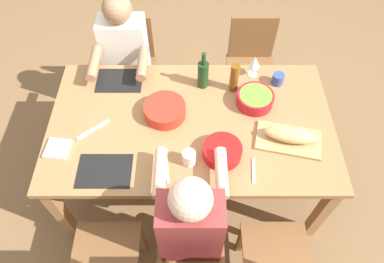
{
  "coord_description": "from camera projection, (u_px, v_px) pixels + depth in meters",
  "views": [
    {
      "loc": [
        0.01,
        -1.36,
        2.54
      ],
      "look_at": [
        0.0,
        0.0,
        0.63
      ],
      "focal_mm": 32.44,
      "sensor_mm": 36.0,
      "label": 1
    }
  ],
  "objects": [
    {
      "name": "wine_bottle",
      "position": [
        204.0,
        74.0,
        2.36
      ],
      "size": [
        0.08,
        0.08,
        0.29
      ],
      "color": "#193819",
      "rests_on": "dining_table"
    },
    {
      "name": "cup_far_right",
      "position": [
        279.0,
        79.0,
        2.42
      ],
      "size": [
        0.08,
        0.08,
        0.08
      ],
      "primitive_type": "cylinder",
      "color": "#334C8C",
      "rests_on": "dining_table"
    },
    {
      "name": "serving_bowl_pasta",
      "position": [
        166.0,
        110.0,
        2.25
      ],
      "size": [
        0.27,
        0.27,
        0.09
      ],
      "color": "red",
      "rests_on": "dining_table"
    },
    {
      "name": "chair_far_right",
      "position": [
        252.0,
        61.0,
        2.96
      ],
      "size": [
        0.4,
        0.4,
        0.85
      ],
      "color": "brown",
      "rests_on": "ground_plane"
    },
    {
      "name": "serving_bowl_greens",
      "position": [
        223.0,
        151.0,
        2.08
      ],
      "size": [
        0.24,
        0.24,
        0.08
      ],
      "color": "red",
      "rests_on": "dining_table"
    },
    {
      "name": "cup_near_center",
      "position": [
        190.0,
        158.0,
        2.04
      ],
      "size": [
        0.08,
        0.08,
        0.1
      ],
      "primitive_type": "cylinder",
      "color": "white",
      "rests_on": "dining_table"
    },
    {
      "name": "carving_knife",
      "position": [
        94.0,
        129.0,
        2.22
      ],
      "size": [
        0.19,
        0.16,
        0.01
      ],
      "primitive_type": "cube",
      "rotation": [
        0.0,
        0.0,
        0.69
      ],
      "color": "silver",
      "rests_on": "dining_table"
    },
    {
      "name": "cutting_board",
      "position": [
        289.0,
        140.0,
        2.16
      ],
      "size": [
        0.44,
        0.3,
        0.02
      ],
      "primitive_type": "cube",
      "rotation": [
        0.0,
        0.0,
        -0.22
      ],
      "color": "tan",
      "rests_on": "dining_table"
    },
    {
      "name": "fork_near_right",
      "position": [
        254.0,
        171.0,
        2.04
      ],
      "size": [
        0.03,
        0.17,
        0.01
      ],
      "primitive_type": "cube",
      "rotation": [
        0.0,
        0.0,
        -0.08
      ],
      "color": "silver",
      "rests_on": "dining_table"
    },
    {
      "name": "wine_glass",
      "position": [
        256.0,
        63.0,
        2.41
      ],
      "size": [
        0.08,
        0.08,
        0.17
      ],
      "color": "silver",
      "rests_on": "dining_table"
    },
    {
      "name": "diner_near_center",
      "position": [
        191.0,
        222.0,
        1.91
      ],
      "size": [
        0.41,
        0.53,
        1.2
      ],
      "color": "#2D2D38",
      "rests_on": "ground_plane"
    },
    {
      "name": "dining_table",
      "position": [
        192.0,
        128.0,
        2.32
      ],
      "size": [
        1.85,
        1.05,
        0.74
      ],
      "color": "#9E7044",
      "rests_on": "ground_plane"
    },
    {
      "name": "placemat_far_left",
      "position": [
        121.0,
        80.0,
        2.47
      ],
      "size": [
        0.32,
        0.23,
        0.01
      ],
      "primitive_type": "cube",
      "color": "black",
      "rests_on": "dining_table"
    },
    {
      "name": "serving_bowl_salad",
      "position": [
        256.0,
        99.0,
        2.31
      ],
      "size": [
        0.25,
        0.25,
        0.09
      ],
      "color": "#B21923",
      "rests_on": "dining_table"
    },
    {
      "name": "fork_near_center",
      "position": [
        168.0,
        171.0,
        2.04
      ],
      "size": [
        0.04,
        0.17,
        0.01
      ],
      "primitive_type": "cube",
      "rotation": [
        0.0,
        0.0,
        0.12
      ],
      "color": "silver",
      "rests_on": "dining_table"
    },
    {
      "name": "ground_plane",
      "position": [
        192.0,
        176.0,
        2.86
      ],
      "size": [
        8.0,
        8.0,
        0.0
      ],
      "primitive_type": "plane",
      "color": "brown"
    },
    {
      "name": "placemat_near_left",
      "position": [
        105.0,
        170.0,
        2.05
      ],
      "size": [
        0.32,
        0.23,
        0.01
      ],
      "primitive_type": "cube",
      "color": "black",
      "rests_on": "dining_table"
    },
    {
      "name": "napkin_stack",
      "position": [
        59.0,
        148.0,
        2.13
      ],
      "size": [
        0.15,
        0.15,
        0.02
      ],
      "primitive_type": "cube",
      "rotation": [
        0.0,
        0.0,
        -0.11
      ],
      "color": "white",
      "rests_on": "dining_table"
    },
    {
      "name": "bread_loaf",
      "position": [
        291.0,
        135.0,
        2.12
      ],
      "size": [
        0.34,
        0.18,
        0.09
      ],
      "primitive_type": "ellipsoid",
      "rotation": [
        0.0,
        0.0,
        -0.22
      ],
      "color": "tan",
      "rests_on": "cutting_board"
    },
    {
      "name": "beer_bottle",
      "position": [
        235.0,
        78.0,
        2.34
      ],
      "size": [
        0.06,
        0.06,
        0.22
      ],
      "primitive_type": "cylinder",
      "color": "brown",
      "rests_on": "dining_table"
    },
    {
      "name": "chair_far_left",
      "position": [
        133.0,
        61.0,
        2.96
      ],
      "size": [
        0.4,
        0.4,
        0.85
      ],
      "color": "brown",
      "rests_on": "ground_plane"
    },
    {
      "name": "diner_far_left",
      "position": [
        127.0,
        56.0,
        2.68
      ],
      "size": [
        0.41,
        0.53,
        1.2
      ],
      "color": "#2D2D38",
      "rests_on": "ground_plane"
    }
  ]
}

